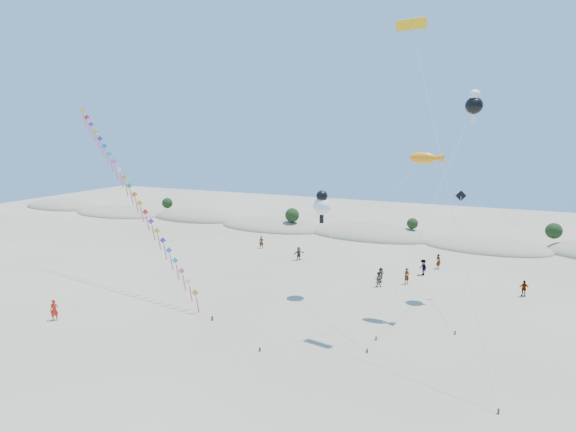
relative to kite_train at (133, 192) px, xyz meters
The scene contains 10 objects.
ground 22.28m from the kite_train, 39.03° to the right, with size 160.00×160.00×0.00m, color gray.
dune_ridge 37.68m from the kite_train, 62.74° to the left, with size 145.30×11.49×5.57m.
kite_train is the anchor object (origin of this frame).
fish_kite 27.74m from the kite_train, ahead, with size 10.57×12.37×13.77m.
cartoon_kite_low 18.57m from the kite_train, 15.41° to the left, with size 8.06×10.94×10.04m.
cartoon_kite_high 32.96m from the kite_train, 18.83° to the left, with size 6.06×14.03×19.07m.
parafoil_kite 29.39m from the kite_train, ahead, with size 8.63×10.07×23.34m.
dark_kite 30.87m from the kite_train, 14.11° to the left, with size 1.43×9.56×10.08m.
flyer_foreground 13.15m from the kite_train, 90.19° to the right, with size 0.64×0.42×1.77m, color red.
beachgoers 29.13m from the kite_train, 29.32° to the left, with size 40.05×9.87×1.75m.
Camera 1 is at (17.26, -23.73, 15.58)m, focal length 30.00 mm.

